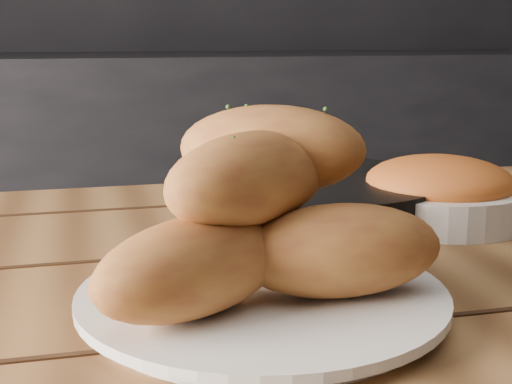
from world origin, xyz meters
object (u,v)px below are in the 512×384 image
(bowl, at_px, (439,192))
(skillet, at_px, (318,194))
(plate, at_px, (262,299))
(bread_rolls, at_px, (259,214))

(bowl, bearing_deg, skillet, 153.51)
(plate, relative_size, skillet, 0.68)
(bread_rolls, xyz_separation_m, skillet, (0.14, 0.27, -0.05))
(skillet, height_order, bowl, bowl)
(plate, xyz_separation_m, skillet, (0.14, 0.28, 0.01))
(plate, bearing_deg, skillet, 63.17)
(bread_rolls, height_order, bowl, bread_rolls)
(plate, bearing_deg, bowl, 39.26)
(bowl, bearing_deg, plate, -140.74)
(bread_rolls, distance_m, bowl, 0.34)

